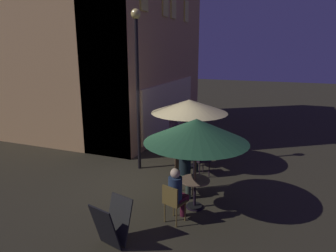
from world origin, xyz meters
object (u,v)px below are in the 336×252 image
at_px(cafe_table_1, 189,153).
at_px(patio_umbrella_0, 196,131).
at_px(cafe_chair_2, 179,144).
at_px(patron_seated_2, 201,153).
at_px(menu_sandwich_board, 112,223).
at_px(patron_standing_3, 174,131).
at_px(patron_seated_1, 177,191).
at_px(patio_umbrella_1, 189,106).
at_px(cafe_chair_1, 173,200).
at_px(cafe_table_0, 195,188).
at_px(street_lamp_near_corner, 137,70).
at_px(cafe_chair_3, 203,158).
at_px(patron_seated_0, 186,169).
at_px(cafe_chair_0, 184,171).

height_order(cafe_table_1, patio_umbrella_0, patio_umbrella_0).
distance_m(cafe_chair_2, patron_seated_2, 1.49).
bearing_deg(patron_seated_2, menu_sandwich_board, 122.69).
distance_m(cafe_table_1, patron_standing_3, 1.38).
distance_m(cafe_chair_2, patron_seated_1, 3.88).
distance_m(menu_sandwich_board, patio_umbrella_1, 4.63).
relative_size(cafe_chair_1, cafe_chair_2, 1.01).
bearing_deg(cafe_table_1, cafe_table_0, -159.30).
bearing_deg(menu_sandwich_board, street_lamp_near_corner, 33.08).
bearing_deg(cafe_chair_3, patio_umbrella_0, 141.31).
bearing_deg(patron_seated_0, patio_umbrella_0, 0.00).
bearing_deg(cafe_chair_1, patron_seated_1, 0.00).
relative_size(cafe_chair_1, patron_seated_0, 0.71).
distance_m(patio_umbrella_1, patron_seated_1, 3.43).
xyz_separation_m(cafe_chair_2, patron_seated_0, (-2.42, -1.01, 0.17)).
bearing_deg(street_lamp_near_corner, menu_sandwich_board, -161.20).
bearing_deg(cafe_chair_2, patron_seated_1, -23.47).
relative_size(street_lamp_near_corner, cafe_table_1, 6.68).
relative_size(cafe_chair_1, patron_seated_1, 0.71).
bearing_deg(cafe_chair_0, patio_umbrella_0, 0.00).
relative_size(cafe_chair_3, patron_seated_2, 0.77).
relative_size(cafe_table_1, cafe_chair_2, 0.81).
bearing_deg(street_lamp_near_corner, cafe_chair_2, -35.44).
bearing_deg(cafe_chair_1, menu_sandwich_board, 161.58).
distance_m(patio_umbrella_0, patron_standing_3, 4.00).
bearing_deg(patron_seated_1, patio_umbrella_0, -0.00).
relative_size(cafe_table_1, cafe_chair_3, 0.75).
bearing_deg(patron_seated_1, patron_seated_0, 26.87).
height_order(cafe_chair_1, patron_seated_0, patron_seated_0).
bearing_deg(cafe_chair_3, cafe_table_1, 0.00).
xyz_separation_m(cafe_table_0, cafe_chair_0, (0.71, 0.51, 0.07)).
xyz_separation_m(menu_sandwich_board, cafe_chair_0, (2.65, -0.56, 0.12)).
distance_m(cafe_chair_0, cafe_chair_2, 2.48).
bearing_deg(street_lamp_near_corner, patio_umbrella_1, -64.43).
height_order(patio_umbrella_1, patron_seated_1, patio_umbrella_1).
xyz_separation_m(cafe_chair_1, patron_standing_3, (4.23, 1.54, 0.31)).
height_order(cafe_chair_3, patron_seated_2, patron_seated_2).
bearing_deg(patio_umbrella_0, patron_standing_3, 27.73).
bearing_deg(cafe_table_1, cafe_chair_3, -132.57).
bearing_deg(cafe_chair_0, cafe_table_0, 0.00).
height_order(cafe_chair_2, patron_seated_0, patron_seated_0).
relative_size(menu_sandwich_board, patron_seated_1, 0.72).
xyz_separation_m(patron_seated_1, patron_seated_2, (2.62, 0.18, -0.01)).
relative_size(patron_seated_1, patron_seated_2, 1.01).
distance_m(patio_umbrella_1, cafe_chair_0, 2.25).
bearing_deg(cafe_chair_0, menu_sandwich_board, -48.00).
relative_size(cafe_table_1, cafe_chair_1, 0.81).
relative_size(cafe_table_0, cafe_chair_0, 0.74).
bearing_deg(patio_umbrella_0, cafe_table_0, 0.00).
distance_m(menu_sandwich_board, patron_standing_3, 5.42).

